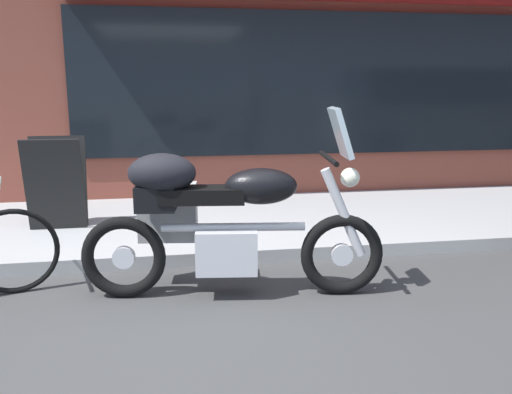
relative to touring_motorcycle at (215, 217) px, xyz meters
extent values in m
plane|color=#3D3D3D|center=(-0.22, -0.62, -0.60)|extent=(80.00, 80.00, 0.00)
torus|color=black|center=(0.92, -0.15, -0.29)|extent=(0.62, 0.17, 0.61)
cylinder|color=silver|center=(0.92, -0.15, -0.29)|extent=(0.17, 0.08, 0.16)
torus|color=black|center=(-0.67, 0.05, -0.29)|extent=(0.62, 0.17, 0.61)
cylinder|color=silver|center=(-0.67, 0.05, -0.29)|extent=(0.17, 0.08, 0.16)
cube|color=silver|center=(0.08, -0.04, -0.24)|extent=(0.47, 0.35, 0.32)
cylinder|color=silver|center=(0.13, -0.05, -0.07)|extent=(1.04, 0.19, 0.06)
ellipsoid|color=black|center=(0.32, -0.08, 0.23)|extent=(0.55, 0.34, 0.26)
cube|color=black|center=(-0.09, -0.02, 0.17)|extent=(0.63, 0.31, 0.11)
cube|color=black|center=(-0.42, 0.02, 0.15)|extent=(0.31, 0.25, 0.18)
cylinder|color=silver|center=(0.92, -0.15, 0.03)|extent=(0.35, 0.11, 0.67)
cylinder|color=black|center=(0.80, -0.14, 0.43)|extent=(0.11, 0.62, 0.04)
cube|color=silver|center=(0.88, -0.15, 0.61)|extent=(0.19, 0.34, 0.35)
sphere|color=#EAEACC|center=(0.96, -0.16, 0.29)|extent=(0.14, 0.14, 0.14)
cube|color=#A9A9A9|center=(-0.34, 0.25, -0.01)|extent=(0.46, 0.25, 0.44)
cube|color=black|center=(-0.34, 0.36, -0.01)|extent=(0.37, 0.06, 0.03)
ellipsoid|color=black|center=(-0.37, 0.01, 0.33)|extent=(0.52, 0.38, 0.28)
torus|color=black|center=(-1.48, 0.27, -0.27)|extent=(0.64, 0.20, 0.65)
cube|color=black|center=(-1.43, 1.58, -0.02)|extent=(0.55, 0.19, 0.91)
cube|color=black|center=(-1.43, 1.80, -0.02)|extent=(0.55, 0.19, 0.91)
camera|label=1|loc=(-0.32, -3.69, 0.93)|focal=36.79mm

